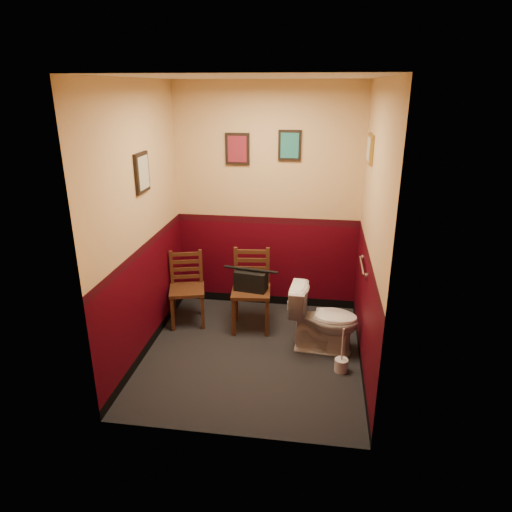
% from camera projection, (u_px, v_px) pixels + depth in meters
% --- Properties ---
extents(floor, '(2.20, 2.40, 0.00)m').
position_uv_depth(floor, '(253.00, 354.00, 4.77)').
color(floor, black).
rests_on(floor, ground).
extents(ceiling, '(2.20, 2.40, 0.00)m').
position_uv_depth(ceiling, '(252.00, 77.00, 3.82)').
color(ceiling, silver).
rests_on(ceiling, ground).
extents(wall_back, '(2.20, 0.00, 2.70)m').
position_uv_depth(wall_back, '(267.00, 201.00, 5.41)').
color(wall_back, '#3E020C').
rests_on(wall_back, ground).
extents(wall_front, '(2.20, 0.00, 2.70)m').
position_uv_depth(wall_front, '(226.00, 281.00, 3.18)').
color(wall_front, '#3E020C').
rests_on(wall_front, ground).
extents(wall_left, '(0.00, 2.40, 2.70)m').
position_uv_depth(wall_left, '(141.00, 226.00, 4.44)').
color(wall_left, '#3E020C').
rests_on(wall_left, ground).
extents(wall_right, '(0.00, 2.40, 2.70)m').
position_uv_depth(wall_right, '(372.00, 236.00, 4.15)').
color(wall_right, '#3E020C').
rests_on(wall_right, ground).
extents(grab_bar, '(0.05, 0.56, 0.06)m').
position_uv_depth(grab_bar, '(362.00, 266.00, 4.52)').
color(grab_bar, silver).
rests_on(grab_bar, wall_right).
extents(framed_print_back_a, '(0.28, 0.04, 0.36)m').
position_uv_depth(framed_print_back_a, '(237.00, 149.00, 5.23)').
color(framed_print_back_a, black).
rests_on(framed_print_back_a, wall_back).
extents(framed_print_back_b, '(0.26, 0.04, 0.34)m').
position_uv_depth(framed_print_back_b, '(290.00, 145.00, 5.13)').
color(framed_print_back_b, black).
rests_on(framed_print_back_b, wall_back).
extents(framed_print_left, '(0.04, 0.30, 0.38)m').
position_uv_depth(framed_print_left, '(142.00, 173.00, 4.36)').
color(framed_print_left, black).
rests_on(framed_print_left, wall_left).
extents(framed_print_right, '(0.04, 0.34, 0.28)m').
position_uv_depth(framed_print_right, '(370.00, 149.00, 4.46)').
color(framed_print_right, olive).
rests_on(framed_print_right, wall_right).
extents(toilet, '(0.75, 0.46, 0.70)m').
position_uv_depth(toilet, '(324.00, 319.00, 4.74)').
color(toilet, white).
rests_on(toilet, floor).
extents(toilet_brush, '(0.13, 0.13, 0.47)m').
position_uv_depth(toilet_brush, '(341.00, 364.00, 4.45)').
color(toilet_brush, silver).
rests_on(toilet_brush, floor).
extents(chair_left, '(0.48, 0.48, 0.85)m').
position_uv_depth(chair_left, '(187.00, 288.00, 5.29)').
color(chair_left, '#4A2816').
rests_on(chair_left, floor).
extents(chair_right, '(0.47, 0.47, 0.92)m').
position_uv_depth(chair_right, '(251.00, 290.00, 5.17)').
color(chair_right, '#4A2816').
rests_on(chair_right, floor).
extents(handbag, '(0.38, 0.23, 0.26)m').
position_uv_depth(handbag, '(251.00, 280.00, 5.08)').
color(handbag, black).
rests_on(handbag, chair_right).
extents(tp_stack, '(0.24, 0.15, 0.31)m').
position_uv_depth(tp_stack, '(297.00, 300.00, 5.66)').
color(tp_stack, silver).
rests_on(tp_stack, floor).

